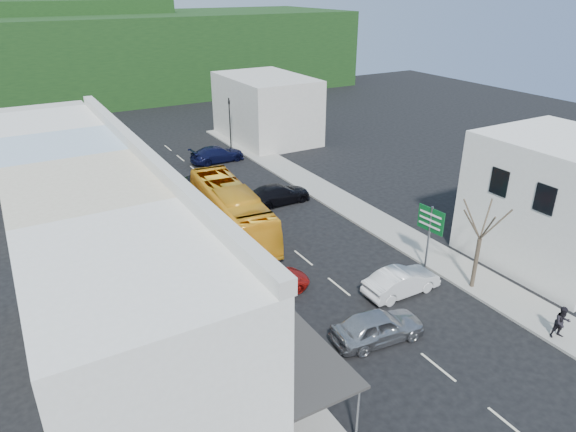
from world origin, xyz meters
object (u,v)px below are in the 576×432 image
at_px(pedestrian_right, 562,323).
at_px(direction_sign, 428,239).
at_px(street_tree, 480,239).
at_px(bus, 231,211).
at_px(pedestrian_left, 198,287).
at_px(car_silver, 378,328).
at_px(traffic_signal, 230,124).
at_px(car_white, 401,283).
at_px(car_red, 272,280).

xyz_separation_m(pedestrian_right, direction_sign, (-0.89, 8.47, 1.13)).
bearing_deg(direction_sign, street_tree, -79.69).
relative_size(bus, pedestrian_right, 6.82).
height_order(pedestrian_left, direction_sign, direction_sign).
height_order(car_silver, pedestrian_left, pedestrian_left).
relative_size(car_silver, traffic_signal, 0.81).
distance_m(car_white, direction_sign, 3.67).
bearing_deg(bus, car_silver, -80.08).
bearing_deg(car_silver, pedestrian_left, 46.84).
height_order(street_tree, traffic_signal, street_tree).
height_order(car_white, car_red, same).
bearing_deg(direction_sign, pedestrian_left, 159.66).
xyz_separation_m(bus, pedestrian_left, (-5.34, -7.39, -0.55)).
height_order(bus, direction_sign, direction_sign).
bearing_deg(car_red, traffic_signal, -12.80).
distance_m(pedestrian_right, traffic_signal, 37.88).
bearing_deg(bus, direction_sign, -47.88).
bearing_deg(pedestrian_left, bus, -40.82).
height_order(car_red, direction_sign, direction_sign).
height_order(bus, car_silver, bus).
bearing_deg(street_tree, car_red, 151.41).
bearing_deg(street_tree, car_silver, -172.77).
relative_size(car_silver, street_tree, 0.68).
xyz_separation_m(car_silver, pedestrian_left, (-6.48, 7.58, 0.30)).
height_order(car_white, traffic_signal, traffic_signal).
bearing_deg(car_white, bus, 22.20).
bearing_deg(bus, car_white, -62.16).
bearing_deg(bus, street_tree, -51.68).
distance_m(car_red, pedestrian_left, 4.23).
bearing_deg(car_red, car_white, -115.27).
height_order(car_red, pedestrian_right, pedestrian_right).
xyz_separation_m(car_white, pedestrian_right, (4.01, -7.17, 0.30)).
bearing_deg(street_tree, traffic_signal, 91.48).
bearing_deg(direction_sign, bus, 121.18).
distance_m(car_white, traffic_signal, 30.89).
bearing_deg(direction_sign, traffic_signal, 84.63).
relative_size(car_white, car_red, 0.96).
height_order(pedestrian_left, pedestrian_right, same).
relative_size(pedestrian_left, traffic_signal, 0.31).
height_order(pedestrian_left, street_tree, street_tree).
distance_m(car_silver, pedestrian_left, 9.98).
distance_m(bus, pedestrian_right, 21.47).
relative_size(bus, pedestrian_left, 6.82).
height_order(pedestrian_left, traffic_signal, traffic_signal).
xyz_separation_m(pedestrian_left, direction_sign, (13.49, -3.61, 1.13)).
distance_m(pedestrian_right, street_tree, 5.93).
xyz_separation_m(car_silver, street_tree, (7.85, 1.00, 2.54)).
bearing_deg(car_silver, street_tree, -76.43).
distance_m(car_silver, traffic_signal, 34.13).
bearing_deg(car_white, traffic_signal, -5.87).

